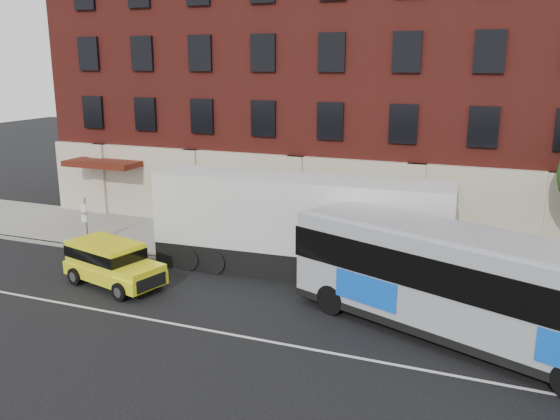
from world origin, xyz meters
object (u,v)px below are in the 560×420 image
at_px(yellow_suv, 110,261).
at_px(shipping_container, 300,227).
at_px(sign_pole, 86,220).
at_px(city_bus, 486,288).

xyz_separation_m(yellow_suv, shipping_container, (6.60, 4.04, 1.05)).
bearing_deg(yellow_suv, sign_pole, 139.53).
height_order(sign_pole, yellow_suv, sign_pole).
relative_size(sign_pole, shipping_container, 0.20).
bearing_deg(shipping_container, city_bus, -28.87).
distance_m(yellow_suv, shipping_container, 7.81).
distance_m(sign_pole, shipping_container, 10.60).
relative_size(city_bus, shipping_container, 1.06).
bearing_deg(city_bus, yellow_suv, 179.46).
bearing_deg(shipping_container, yellow_suv, -148.50).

